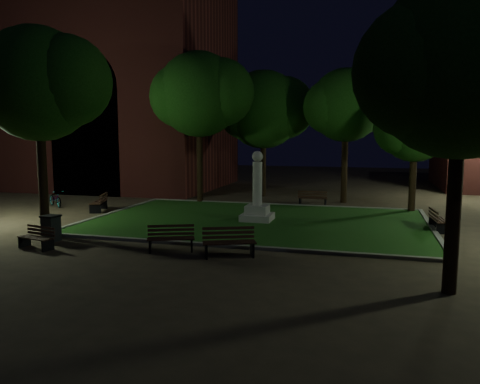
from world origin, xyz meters
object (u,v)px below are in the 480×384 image
at_px(bench_near_left, 171,239).
at_px(bench_right_side, 438,221).
at_px(bench_far_side, 313,199).
at_px(bench_near_right, 229,243).
at_px(bicycle, 56,198).
at_px(trash_bin, 51,228).
at_px(bench_west_near, 37,238).
at_px(monument, 257,201).
at_px(bench_left_side, 100,203).

relative_size(bench_near_left, bench_right_side, 1.02).
bearing_deg(bench_near_left, bench_far_side, 50.56).
relative_size(bench_near_right, bicycle, 1.09).
xyz_separation_m(trash_bin, bicycle, (-5.38, 7.44, -0.06)).
distance_m(bench_near_right, bicycle, 14.76).
distance_m(bench_west_near, trash_bin, 1.16).
distance_m(bench_west_near, bench_right_side, 15.86).
xyz_separation_m(bench_near_left, bench_near_right, (2.16, -0.17, 0.03)).
bearing_deg(bench_near_right, bench_near_left, 152.93).
xyz_separation_m(bench_right_side, trash_bin, (-14.44, -6.00, 0.08)).
height_order(monument, bench_right_side, monument).
height_order(monument, bench_near_left, monument).
relative_size(bench_west_near, bench_right_side, 0.89).
bearing_deg(bench_left_side, bicycle, -122.09).
xyz_separation_m(bench_right_side, bicycle, (-19.83, 1.44, 0.02)).
relative_size(bench_near_left, bench_near_right, 0.93).
bearing_deg(monument, bench_left_side, 174.96).
distance_m(bench_near_left, bench_right_side, 11.29).
relative_size(bench_west_near, trash_bin, 1.52).
relative_size(monument, trash_bin, 3.22).
distance_m(bench_near_right, trash_bin, 7.17).
relative_size(monument, bench_left_side, 1.78).
height_order(bench_left_side, bench_right_side, bench_left_side).
bearing_deg(bench_near_right, bench_left_side, 120.20).
bearing_deg(bench_far_side, trash_bin, 53.46).
height_order(bench_left_side, trash_bin, trash_bin).
height_order(bench_right_side, bicycle, bench_right_side).
relative_size(bench_left_side, bench_far_side, 1.10).
bearing_deg(bench_left_side, trash_bin, -1.46).
relative_size(bench_right_side, trash_bin, 1.70).
bearing_deg(trash_bin, bench_right_side, 22.55).
distance_m(monument, bench_near_left, 6.31).
height_order(bench_west_near, bench_left_side, bench_left_side).
bearing_deg(bench_near_right, bench_far_side, 60.49).
xyz_separation_m(bench_near_right, trash_bin, (-7.16, 0.34, 0.05)).
bearing_deg(monument, bench_west_near, -132.25).
distance_m(monument, bench_left_side, 8.78).
bearing_deg(bench_near_right, bench_west_near, 163.85).
distance_m(bench_left_side, bench_far_side, 11.62).
xyz_separation_m(monument, bench_near_right, (0.51, -6.23, -0.50)).
bearing_deg(bicycle, bench_left_side, -69.44).
xyz_separation_m(bench_near_left, bicycle, (-10.38, 7.61, 0.03)).
height_order(bench_near_left, bench_near_right, bench_near_right).
relative_size(bench_near_right, trash_bin, 1.86).
xyz_separation_m(bench_near_left, trash_bin, (-4.99, 0.17, 0.08)).
bearing_deg(bench_near_left, bench_right_side, 10.94).
distance_m(bench_west_near, bicycle, 10.26).
bearing_deg(trash_bin, bench_far_side, 52.90).
bearing_deg(bench_far_side, bench_left_side, 24.19).
bearing_deg(bench_west_near, bench_left_side, 120.53).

